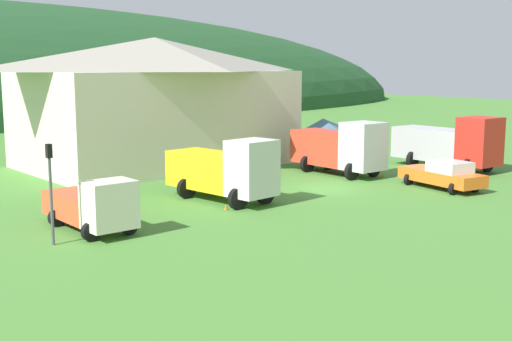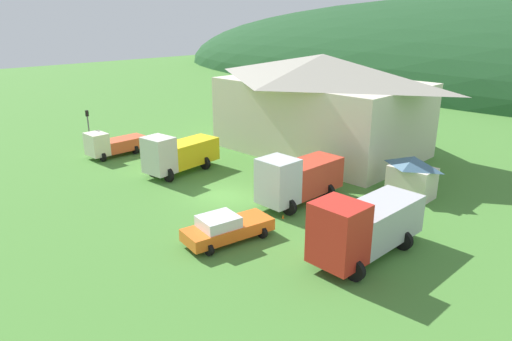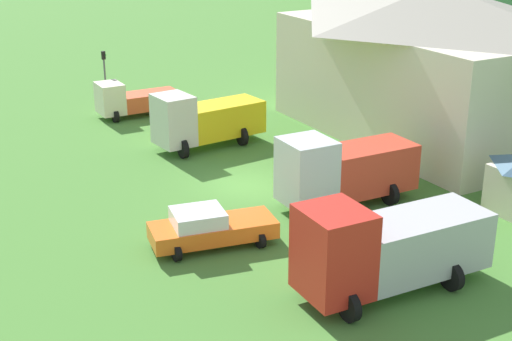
{
  "view_description": "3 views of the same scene",
  "coord_description": "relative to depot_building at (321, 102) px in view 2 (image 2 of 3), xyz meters",
  "views": [
    {
      "loc": [
        -27.07,
        -26.19,
        7.13
      ],
      "look_at": [
        -2.27,
        3.26,
        0.94
      ],
      "focal_mm": 46.49,
      "sensor_mm": 36.0,
      "label": 1
    },
    {
      "loc": [
        23.33,
        -19.94,
        12.25
      ],
      "look_at": [
        2.16,
        1.43,
        2.09
      ],
      "focal_mm": 32.28,
      "sensor_mm": 36.0,
      "label": 2
    },
    {
      "loc": [
        30.05,
        -15.92,
        13.53
      ],
      "look_at": [
        1.29,
        0.22,
        1.14
      ],
      "focal_mm": 50.6,
      "sensor_mm": 36.0,
      "label": 3
    }
  ],
  "objects": [
    {
      "name": "ground_plane",
      "position": [
        2.17,
        -14.38,
        -4.63
      ],
      "size": [
        200.0,
        200.0,
        0.0
      ],
      "primitive_type": "plane",
      "color": "#477F33"
    },
    {
      "name": "light_truck_cream",
      "position": [
        -12.32,
        -14.78,
        -3.5
      ],
      "size": [
        2.52,
        5.4,
        2.4
      ],
      "rotation": [
        0.0,
        0.0,
        -1.57
      ],
      "color": "beige",
      "rests_on": "ground"
    },
    {
      "name": "traffic_light_west",
      "position": [
        -14.59,
        -15.77,
        -2.13
      ],
      "size": [
        0.2,
        0.32,
        4.06
      ],
      "color": "#4C4C51",
      "rests_on": "ground"
    },
    {
      "name": "tow_truck_silver",
      "position": [
        6.84,
        -11.47,
        -2.82
      ],
      "size": [
        3.2,
        6.75,
        3.55
      ],
      "rotation": [
        0.0,
        0.0,
        -1.59
      ],
      "color": "silver",
      "rests_on": "ground"
    },
    {
      "name": "flatbed_truck_yellow",
      "position": [
        -4.1,
        -13.39,
        -2.96
      ],
      "size": [
        3.42,
        6.71,
        3.39
      ],
      "rotation": [
        0.0,
        0.0,
        -1.48
      ],
      "color": "silver",
      "rests_on": "ground"
    },
    {
      "name": "traffic_cone_near_pickup",
      "position": [
        7.9,
        -14.1,
        -4.63
      ],
      "size": [
        0.36,
        0.36,
        0.55
      ],
      "primitive_type": "cone",
      "color": "orange",
      "rests_on": "ground"
    },
    {
      "name": "service_pickup_orange",
      "position": [
        7.65,
        -18.71,
        -3.8
      ],
      "size": [
        3.0,
        5.48,
        1.66
      ],
      "rotation": [
        0.0,
        0.0,
        -1.75
      ],
      "color": "orange",
      "rests_on": "ground"
    },
    {
      "name": "traffic_cone_mid_row",
      "position": [
        -5.36,
        -15.05,
        -4.63
      ],
      "size": [
        0.36,
        0.36,
        0.56
      ],
      "primitive_type": "cone",
      "color": "orange",
      "rests_on": "ground"
    },
    {
      "name": "crane_truck_red",
      "position": [
        14.15,
        -14.81,
        -2.8
      ],
      "size": [
        3.37,
        7.55,
        3.71
      ],
      "rotation": [
        0.0,
        0.0,
        -1.6
      ],
      "color": "red",
      "rests_on": "ground"
    },
    {
      "name": "play_shed_cream",
      "position": [
        11.86,
        -4.95,
        -3.08
      ],
      "size": [
        3.23,
        2.21,
        3.0
      ],
      "color": "beige",
      "rests_on": "ground"
    },
    {
      "name": "depot_building",
      "position": [
        0.0,
        0.0,
        0.0
      ],
      "size": [
        18.93,
        12.4,
        8.98
      ],
      "color": "beige",
      "rests_on": "ground"
    }
  ]
}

